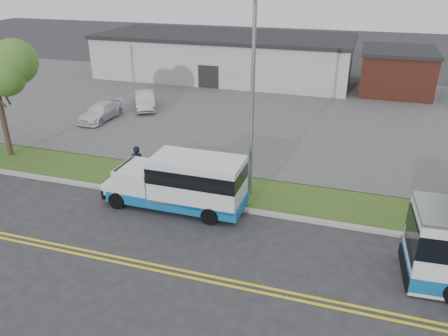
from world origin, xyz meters
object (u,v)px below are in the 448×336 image
(shuttle_bus, at_px, (184,181))
(parked_car_a, at_px, (145,100))
(parked_car_b, at_px, (101,112))
(streetlight_near, at_px, (252,92))
(pedestrian, at_px, (137,164))

(shuttle_bus, relative_size, parked_car_a, 1.63)
(shuttle_bus, bearing_deg, parked_car_b, 137.10)
(parked_car_a, distance_m, parked_car_b, 4.00)
(shuttle_bus, bearing_deg, parked_car_a, 123.58)
(shuttle_bus, xyz_separation_m, parked_car_b, (-10.84, 10.12, -0.68))
(streetlight_near, height_order, parked_car_b, streetlight_near)
(shuttle_bus, height_order, parked_car_a, shuttle_bus)
(shuttle_bus, bearing_deg, streetlight_near, 39.53)
(shuttle_bus, relative_size, pedestrian, 3.43)
(parked_car_a, height_order, parked_car_b, parked_car_a)
(parked_car_a, bearing_deg, parked_car_b, -145.68)
(shuttle_bus, height_order, parked_car_b, shuttle_bus)
(pedestrian, height_order, parked_car_a, pedestrian)
(streetlight_near, relative_size, pedestrian, 4.79)
(shuttle_bus, distance_m, pedestrian, 3.75)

